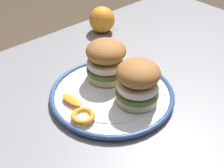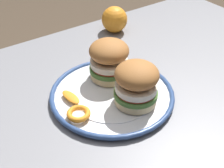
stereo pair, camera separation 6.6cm
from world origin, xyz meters
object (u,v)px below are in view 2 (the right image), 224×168
dining_table (118,137)px  dinner_plate (112,94)px  sandwich_half_left (109,59)px  whole_orange (114,19)px  sandwich_half_right (136,83)px

dining_table → dinner_plate: (0.01, 0.04, 0.11)m
dining_table → sandwich_half_left: 0.20m
whole_orange → sandwich_half_right: bearing=-118.0°
sandwich_half_right → dining_table: bearing=144.9°
whole_orange → sandwich_half_left: bearing=-127.8°
dinner_plate → sandwich_half_left: bearing=61.5°
sandwich_half_left → sandwich_half_right: same height
dinner_plate → whole_orange: (0.20, 0.28, 0.03)m
dining_table → sandwich_half_right: (0.03, -0.02, 0.17)m
dining_table → whole_orange: bearing=56.3°
dinner_plate → sandwich_half_left: sandwich_half_left is taller
dinner_plate → sandwich_half_left: size_ratio=2.90×
sandwich_half_left → whole_orange: size_ratio=1.23×
sandwich_half_right → whole_orange: size_ratio=1.49×
dining_table → whole_orange: whole_orange is taller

